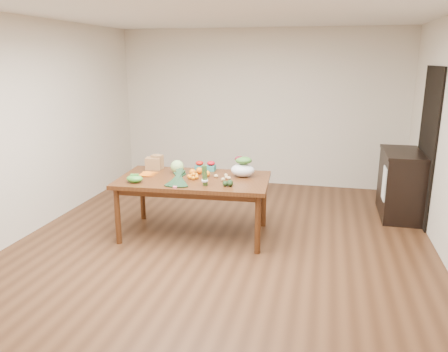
% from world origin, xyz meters
% --- Properties ---
extents(floor, '(6.00, 6.00, 0.00)m').
position_xyz_m(floor, '(0.00, 0.00, 0.00)').
color(floor, '#55331D').
rests_on(floor, ground).
extents(ceiling, '(5.00, 6.00, 0.02)m').
position_xyz_m(ceiling, '(0.00, 0.00, 2.70)').
color(ceiling, white).
rests_on(ceiling, room_walls).
extents(room_walls, '(5.02, 6.02, 2.70)m').
position_xyz_m(room_walls, '(0.00, 0.00, 1.35)').
color(room_walls, beige).
rests_on(room_walls, floor).
extents(dining_table, '(1.92, 1.15, 0.75)m').
position_xyz_m(dining_table, '(-0.42, 0.38, 0.38)').
color(dining_table, '#552D13').
rests_on(dining_table, floor).
extents(doorway_dark, '(0.02, 1.00, 2.10)m').
position_xyz_m(doorway_dark, '(2.48, 1.60, 1.05)').
color(doorway_dark, black).
rests_on(doorway_dark, floor).
extents(cabinet, '(0.52, 1.02, 0.94)m').
position_xyz_m(cabinet, '(2.22, 1.73, 0.47)').
color(cabinet, black).
rests_on(cabinet, floor).
extents(dish_towel, '(0.02, 0.28, 0.45)m').
position_xyz_m(dish_towel, '(1.96, 1.40, 0.55)').
color(dish_towel, white).
rests_on(dish_towel, cabinet).
extents(paper_bag, '(0.29, 0.24, 0.19)m').
position_xyz_m(paper_bag, '(-1.08, 0.69, 0.85)').
color(paper_bag, '#936542').
rests_on(paper_bag, dining_table).
extents(cabbage, '(0.17, 0.17, 0.17)m').
position_xyz_m(cabbage, '(-0.70, 0.56, 0.84)').
color(cabbage, '#AAD67B').
rests_on(cabbage, dining_table).
extents(strawberry_basket_a, '(0.12, 0.12, 0.10)m').
position_xyz_m(strawberry_basket_a, '(-0.46, 0.76, 0.80)').
color(strawberry_basket_a, '#B5190C').
rests_on(strawberry_basket_a, dining_table).
extents(strawberry_basket_b, '(0.12, 0.12, 0.10)m').
position_xyz_m(strawberry_basket_b, '(-0.31, 0.79, 0.80)').
color(strawberry_basket_b, red).
rests_on(strawberry_basket_b, dining_table).
extents(orange_a, '(0.09, 0.09, 0.09)m').
position_xyz_m(orange_a, '(-0.47, 0.49, 0.79)').
color(orange_a, '#DF560D').
rests_on(orange_a, dining_table).
extents(orange_b, '(0.09, 0.09, 0.09)m').
position_xyz_m(orange_b, '(-0.41, 0.59, 0.79)').
color(orange_b, orange).
rests_on(orange_b, dining_table).
extents(orange_c, '(0.08, 0.08, 0.08)m').
position_xyz_m(orange_c, '(-0.28, 0.47, 0.79)').
color(orange_c, orange).
rests_on(orange_c, dining_table).
extents(mandarin_cluster, '(0.19, 0.19, 0.08)m').
position_xyz_m(mandarin_cluster, '(-0.42, 0.36, 0.79)').
color(mandarin_cluster, orange).
rests_on(mandarin_cluster, dining_table).
extents(carrots, '(0.24, 0.26, 0.03)m').
position_xyz_m(carrots, '(-1.01, 0.39, 0.76)').
color(carrots, orange).
rests_on(carrots, dining_table).
extents(snap_pea_bag, '(0.20, 0.15, 0.09)m').
position_xyz_m(snap_pea_bag, '(-1.05, 0.03, 0.80)').
color(snap_pea_bag, green).
rests_on(snap_pea_bag, dining_table).
extents(kale_bunch, '(0.35, 0.42, 0.16)m').
position_xyz_m(kale_bunch, '(-0.51, 0.01, 0.83)').
color(kale_bunch, black).
rests_on(kale_bunch, dining_table).
extents(asparagus_bundle, '(0.09, 0.12, 0.26)m').
position_xyz_m(asparagus_bundle, '(-0.19, 0.08, 0.88)').
color(asparagus_bundle, '#4A7334').
rests_on(asparagus_bundle, dining_table).
extents(potato_a, '(0.05, 0.05, 0.04)m').
position_xyz_m(potato_a, '(-0.15, 0.45, 0.77)').
color(potato_a, '#DBBE7E').
rests_on(potato_a, dining_table).
extents(potato_b, '(0.05, 0.05, 0.04)m').
position_xyz_m(potato_b, '(-0.03, 0.32, 0.77)').
color(potato_b, tan).
rests_on(potato_b, dining_table).
extents(potato_c, '(0.05, 0.05, 0.04)m').
position_xyz_m(potato_c, '(-0.01, 0.43, 0.77)').
color(potato_c, '#DDB27F').
rests_on(potato_c, dining_table).
extents(potato_d, '(0.05, 0.04, 0.04)m').
position_xyz_m(potato_d, '(-0.05, 0.54, 0.77)').
color(potato_d, tan).
rests_on(potato_d, dining_table).
extents(potato_e, '(0.05, 0.04, 0.04)m').
position_xyz_m(potato_e, '(0.02, 0.41, 0.77)').
color(potato_e, '#DEBD80').
rests_on(potato_e, dining_table).
extents(avocado_a, '(0.09, 0.11, 0.06)m').
position_xyz_m(avocado_a, '(0.04, 0.12, 0.78)').
color(avocado_a, black).
rests_on(avocado_a, dining_table).
extents(avocado_b, '(0.10, 0.13, 0.08)m').
position_xyz_m(avocado_b, '(0.10, 0.13, 0.79)').
color(avocado_b, black).
rests_on(avocado_b, dining_table).
extents(salad_bag, '(0.31, 0.24, 0.23)m').
position_xyz_m(salad_bag, '(0.16, 0.58, 0.87)').
color(salad_bag, white).
rests_on(salad_bag, dining_table).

